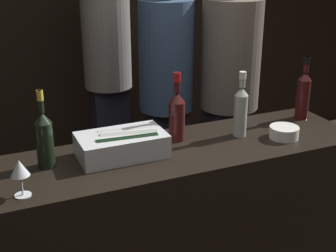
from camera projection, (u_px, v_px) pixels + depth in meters
wall_back_chalkboard at (72, 10)px, 3.87m from camera, size 6.40×0.06×2.80m
bar_counter at (170, 234)px, 2.47m from camera, size 2.01×0.54×0.97m
ice_bin_with_bottles at (123, 143)px, 2.22m from camera, size 0.41×0.24×0.12m
bowl_white at (284, 132)px, 2.43m from camera, size 0.15×0.15×0.06m
wine_glass at (20, 169)px, 1.84m from camera, size 0.08×0.08×0.16m
champagne_bottle at (44, 138)px, 2.08m from camera, size 0.08×0.08×0.36m
white_wine_bottle at (241, 109)px, 2.42m from camera, size 0.07×0.07×0.35m
red_wine_bottle_tall at (177, 113)px, 2.37m from camera, size 0.08×0.08×0.36m
red_wine_bottle_black_foil at (303, 93)px, 2.67m from camera, size 0.07×0.07×0.36m
person_in_hoodie at (108, 65)px, 3.61m from camera, size 0.37×0.37×1.86m
person_blond_tee at (229, 84)px, 3.29m from camera, size 0.41×0.41×1.79m
person_grey_polo at (166, 85)px, 3.25m from camera, size 0.37×0.37×1.79m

